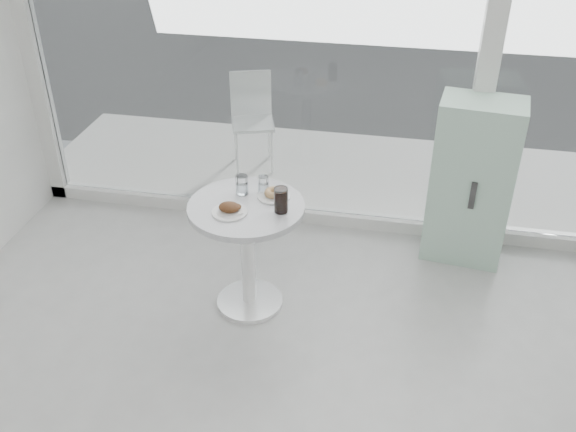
% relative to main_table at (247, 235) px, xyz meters
% --- Properties ---
extents(room_shell, '(6.00, 6.00, 6.00)m').
position_rel_main_table_xyz_m(room_shell, '(0.50, -2.46, 1.36)').
color(room_shell, white).
rests_on(room_shell, ground).
extents(storefront, '(5.00, 0.14, 3.00)m').
position_rel_main_table_xyz_m(storefront, '(0.57, 1.10, 1.16)').
color(storefront, silver).
rests_on(storefront, ground).
extents(main_table, '(0.72, 0.72, 0.77)m').
position_rel_main_table_xyz_m(main_table, '(0.00, 0.00, 0.00)').
color(main_table, white).
rests_on(main_table, ground).
extents(patio_deck, '(5.60, 1.60, 0.05)m').
position_rel_main_table_xyz_m(patio_deck, '(0.50, 1.90, -0.53)').
color(patio_deck, silver).
rests_on(patio_deck, ground).
extents(mint_cabinet, '(0.60, 0.44, 1.20)m').
position_rel_main_table_xyz_m(mint_cabinet, '(1.40, 0.88, 0.05)').
color(mint_cabinet, '#A5D3BA').
rests_on(mint_cabinet, ground).
extents(patio_chair, '(0.46, 0.46, 0.84)m').
position_rel_main_table_xyz_m(patio_chair, '(-0.44, 1.90, -0.02)').
color(patio_chair, white).
rests_on(patio_chair, patio_deck).
extents(plate_fritter, '(0.21, 0.21, 0.07)m').
position_rel_main_table_xyz_m(plate_fritter, '(-0.07, -0.11, 0.25)').
color(plate_fritter, white).
rests_on(plate_fritter, main_table).
extents(plate_donut, '(0.21, 0.21, 0.05)m').
position_rel_main_table_xyz_m(plate_donut, '(0.15, 0.12, 0.24)').
color(plate_donut, white).
rests_on(plate_donut, main_table).
extents(water_tumbler_a, '(0.08, 0.08, 0.13)m').
position_rel_main_table_xyz_m(water_tumbler_a, '(-0.06, 0.13, 0.28)').
color(water_tumbler_a, white).
rests_on(water_tumbler_a, main_table).
extents(water_tumbler_b, '(0.07, 0.07, 0.11)m').
position_rel_main_table_xyz_m(water_tumbler_b, '(0.07, 0.17, 0.27)').
color(water_tumbler_b, white).
rests_on(water_tumbler_b, main_table).
extents(cola_glass, '(0.08, 0.08, 0.16)m').
position_rel_main_table_xyz_m(cola_glass, '(0.22, -0.03, 0.30)').
color(cola_glass, white).
rests_on(cola_glass, main_table).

